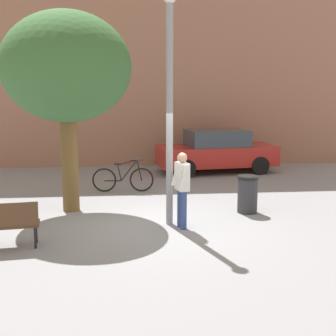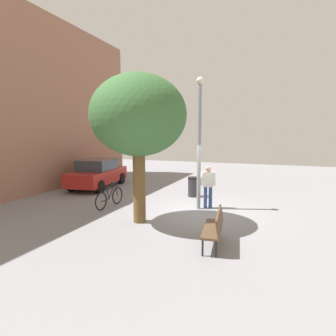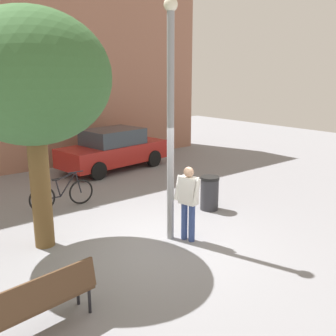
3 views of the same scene
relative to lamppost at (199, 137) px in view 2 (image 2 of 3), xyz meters
The scene contains 9 objects.
ground_plane 2.82m from the lamppost, behind, with size 36.00×36.00×0.00m, color gray.
building_facade 9.11m from the lamppost, 92.08° to the left, with size 16.30×2.00×8.86m, color #9E6B56.
lamppost is the anchor object (origin of this frame).
person_by_lamppost 1.88m from the lamppost, 53.27° to the right, with size 0.38×0.63×1.67m.
park_bench 4.34m from the lamppost, 158.23° to the right, with size 1.65×0.67×0.92m.
plaza_tree 2.81m from the lamppost, 149.02° to the left, with size 3.11×3.11×4.85m.
bicycle_black 4.30m from the lamppost, 106.92° to the left, with size 1.81×0.15×0.97m.
parked_car_red 7.02m from the lamppost, 69.69° to the left, with size 4.39×2.26×1.55m.
trash_bin 3.19m from the lamppost, 21.51° to the left, with size 0.51×0.51×0.92m.
Camera 2 is at (-10.26, -2.79, 2.95)m, focal length 30.27 mm.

